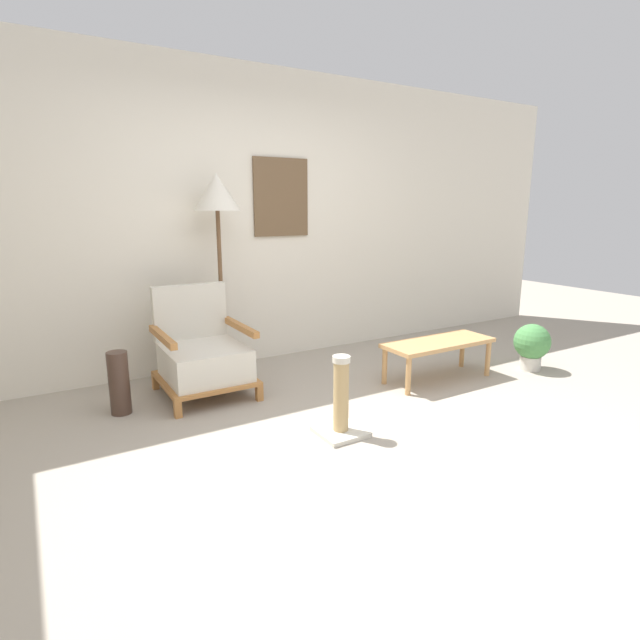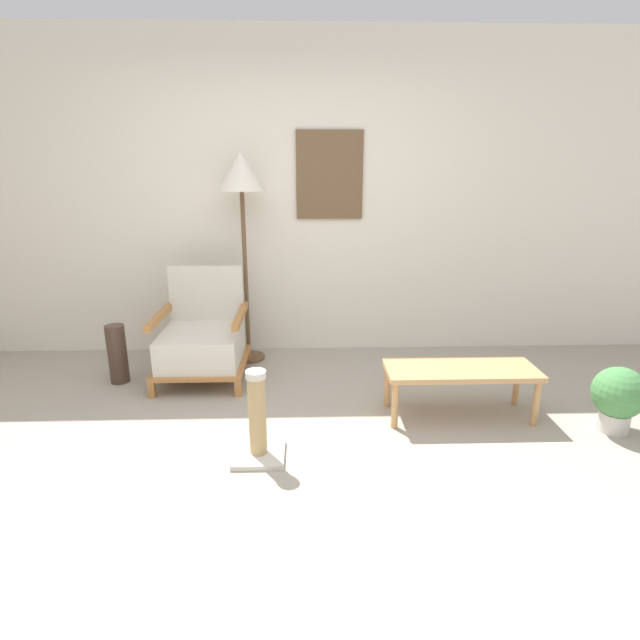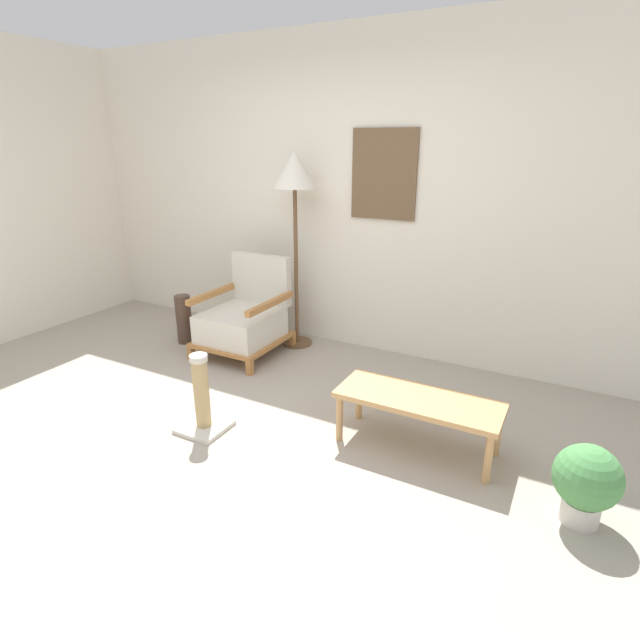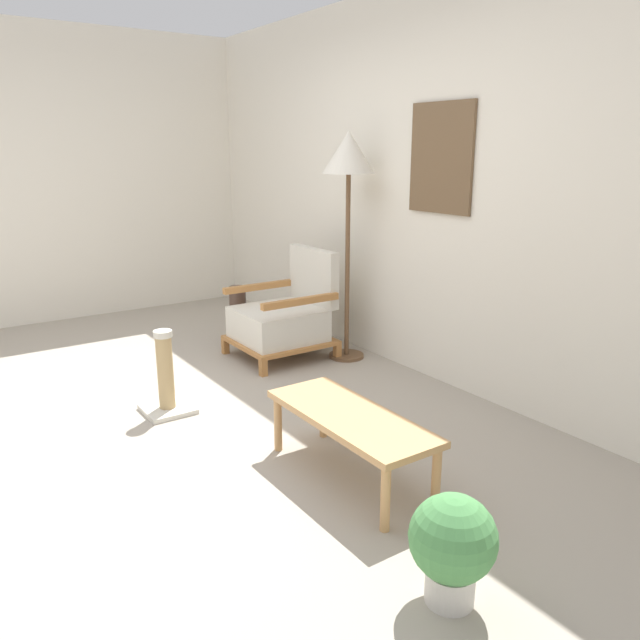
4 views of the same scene
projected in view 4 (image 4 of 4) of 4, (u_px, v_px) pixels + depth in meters
ground_plane at (139, 428)px, 3.73m from camera, size 14.00×14.00×0.00m
wall_back at (408, 186)px, 4.50m from camera, size 8.00×0.09×2.70m
wall_left at (81, 177)px, 5.90m from camera, size 0.06×8.00×2.70m
armchair at (284, 317)px, 4.94m from camera, size 0.68×0.72×0.84m
floor_lamp at (349, 165)px, 4.59m from camera, size 0.39×0.39×1.74m
coffee_table at (350, 422)px, 3.10m from camera, size 0.99×0.38×0.35m
vase at (238, 312)px, 5.44m from camera, size 0.14×0.14×0.46m
potted_plant at (453, 544)px, 2.24m from camera, size 0.32×0.32×0.43m
scratching_post at (166, 382)px, 3.91m from camera, size 0.30×0.30×0.54m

